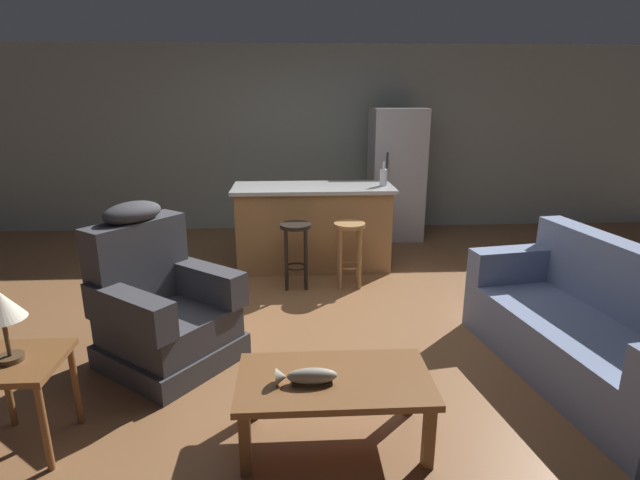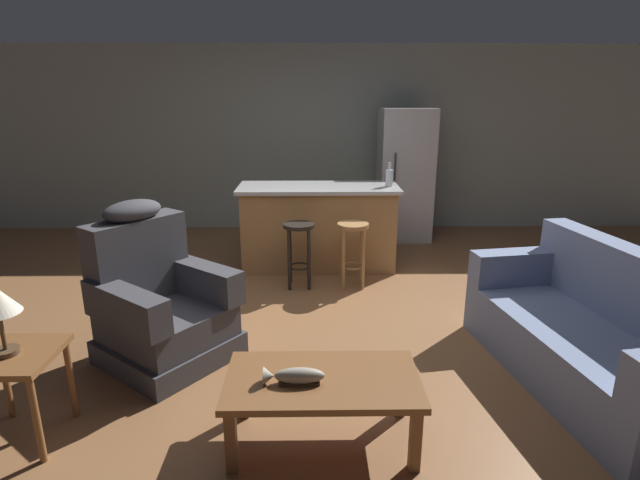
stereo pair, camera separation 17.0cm
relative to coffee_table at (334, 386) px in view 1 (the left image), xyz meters
The scene contains 13 objects.
ground_plane 1.75m from the coffee_table, 89.56° to the left, with size 12.00×12.00×0.00m.
back_wall 4.92m from the coffee_table, 89.85° to the left, with size 12.00×0.05×2.60m.
coffee_table is the anchor object (origin of this frame).
fish_figurine 0.20m from the coffee_table, 162.46° to the right, with size 0.34×0.10×0.10m.
couch 1.98m from the coffee_table, 17.76° to the left, with size 1.13×2.01×0.94m.
recliner_near_lamp 1.58m from the coffee_table, 140.25° to the left, with size 1.18×1.18×1.20m.
end_table 1.75m from the coffee_table, behind, with size 0.48×0.48×0.56m.
table_lamp 1.84m from the coffee_table, behind, with size 0.24×0.24×0.41m.
kitchen_island 3.06m from the coffee_table, 89.76° to the left, with size 1.80×0.70×0.95m.
bar_stool_left 2.44m from the coffee_table, 94.56° to the left, with size 0.32×0.32×0.68m.
bar_stool_right 2.46m from the coffee_table, 81.61° to the left, with size 0.32×0.32×0.68m.
refrigerator 4.45m from the coffee_table, 74.27° to the left, with size 0.70×0.69×1.76m.
bottle_tall_green 3.21m from the coffee_table, 75.17° to the left, with size 0.08×0.08×0.27m.
Camera 1 is at (-0.23, -4.17, 1.97)m, focal length 28.00 mm.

